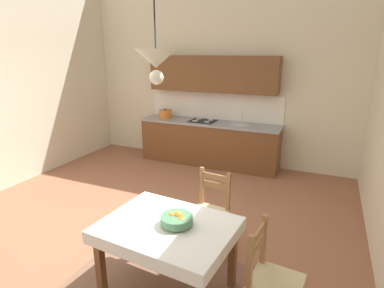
{
  "coord_description": "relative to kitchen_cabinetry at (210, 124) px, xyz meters",
  "views": [
    {
      "loc": [
        2.14,
        -3.0,
        2.3
      ],
      "look_at": [
        0.44,
        0.89,
        1.03
      ],
      "focal_mm": 29.36,
      "sensor_mm": 36.0,
      "label": 1
    }
  ],
  "objects": [
    {
      "name": "dining_table",
      "position": [
        0.94,
        -3.64,
        -0.24
      ],
      "size": [
        1.29,
        1.04,
        0.75
      ],
      "color": "brown",
      "rests_on": "ground_plane"
    },
    {
      "name": "kitchen_cabinetry",
      "position": [
        0.0,
        0.0,
        0.0
      ],
      "size": [
        2.89,
        0.63,
        2.2
      ],
      "color": "brown",
      "rests_on": "ground_plane"
    },
    {
      "name": "dining_chair_window_side",
      "position": [
        1.92,
        -3.62,
        -0.41
      ],
      "size": [
        0.46,
        0.46,
        0.93
      ],
      "color": "#D1BC89",
      "rests_on": "ground_plane"
    },
    {
      "name": "fruit_bowl",
      "position": [
        1.03,
        -3.62,
        -0.04
      ],
      "size": [
        0.3,
        0.3,
        0.12
      ],
      "color": "#4C7F5B",
      "rests_on": "dining_table"
    },
    {
      "name": "pendant_lamp",
      "position": [
        0.96,
        -3.78,
        1.38
      ],
      "size": [
        0.32,
        0.32,
        0.81
      ],
      "color": "black"
    },
    {
      "name": "wall_back",
      "position": [
        0.04,
        0.33,
        1.27
      ],
      "size": [
        6.2,
        0.12,
        4.25
      ],
      "primitive_type": "cube",
      "color": "beige",
      "rests_on": "ground_plane"
    },
    {
      "name": "ground_plane",
      "position": [
        0.04,
        -2.91,
        -0.91
      ],
      "size": [
        6.2,
        6.96,
        0.1
      ],
      "primitive_type": "cube",
      "color": "#935B42"
    },
    {
      "name": "dining_chair_kitchen_side",
      "position": [
        1.03,
        -2.73,
        -0.41
      ],
      "size": [
        0.47,
        0.47,
        0.93
      ],
      "color": "#D1BC89",
      "rests_on": "ground_plane"
    }
  ]
}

